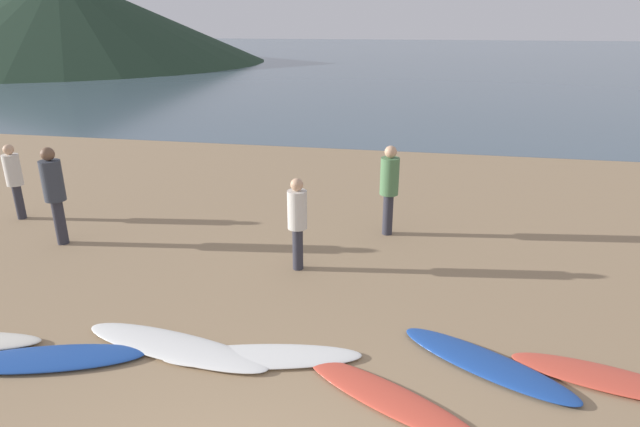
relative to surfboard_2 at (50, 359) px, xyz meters
The scene contains 13 objects.
ground_plane 8.10m from the surfboard_2, 67.54° to the left, with size 120.00×120.00×0.20m, color #997C5B.
ocean_water 61.78m from the surfboard_2, 87.13° to the left, with size 140.00×100.00×0.01m, color #475B6B.
headland_hill 52.08m from the surfboard_2, 124.67° to the left, with size 37.32×37.32×8.10m, color #1E3323.
surfboard_2 is the anchor object (origin of this frame).
surfboard_3 1.46m from the surfboard_2, 21.09° to the left, with size 2.60×0.58×0.09m, color white.
surfboard_4 2.54m from the surfboard_2, 12.30° to the left, with size 2.43×0.52×0.07m, color white.
surfboard_5 4.04m from the surfboard_2, ahead, with size 2.19×0.49×0.07m, color #D84C38.
surfboard_6 5.21m from the surfboard_2, 10.02° to the left, with size 2.19×0.56×0.09m, color #1E479E.
surfboard_7 6.49m from the surfboard_2, ahead, with size 2.02×0.54×0.08m, color #D84C38.
person_0 6.16m from the surfboard_2, 52.83° to the left, with size 0.35×0.35×1.72m.
person_1 5.76m from the surfboard_2, 131.85° to the left, with size 0.31×0.31×1.56m.
person_2 4.01m from the surfboard_2, 123.33° to the left, with size 0.36×0.36×1.80m.
person_3 3.94m from the surfboard_2, 52.38° to the left, with size 0.31×0.31×1.55m.
Camera 1 is at (1.12, -2.12, 3.87)m, focal length 29.73 mm.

